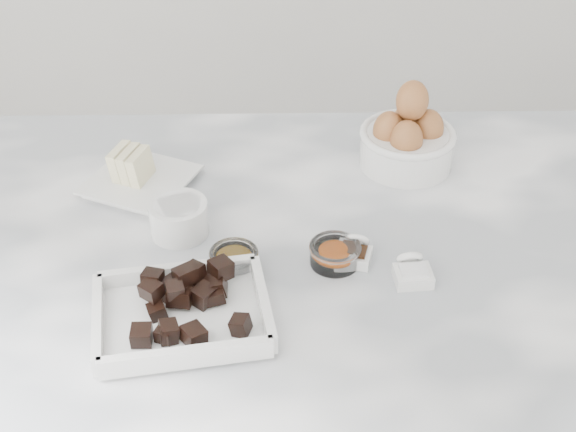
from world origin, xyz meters
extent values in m
cube|color=white|center=(0.00, 0.00, 0.92)|extent=(1.20, 0.80, 0.04)
cube|color=white|center=(-0.12, -0.14, 0.95)|extent=(0.23, 0.19, 0.01)
cube|color=white|center=(-0.21, 0.17, 0.95)|extent=(0.18, 0.18, 0.01)
cube|color=white|center=(-0.21, 0.17, 0.95)|extent=(0.20, 0.20, 0.00)
cylinder|color=white|center=(-0.14, 0.05, 0.97)|extent=(0.09, 0.09, 0.05)
cylinder|color=white|center=(-0.14, 0.05, 0.99)|extent=(0.07, 0.07, 0.01)
cylinder|color=white|center=(0.22, 0.23, 0.97)|extent=(0.15, 0.15, 0.06)
torus|color=white|center=(0.22, 0.23, 1.00)|extent=(0.16, 0.16, 0.01)
ellipsoid|color=#A46334|center=(0.25, 0.23, 1.00)|extent=(0.05, 0.05, 0.07)
ellipsoid|color=#A46334|center=(0.19, 0.22, 1.00)|extent=(0.05, 0.05, 0.07)
ellipsoid|color=#A46334|center=(0.22, 0.26, 1.00)|extent=(0.05, 0.05, 0.07)
ellipsoid|color=#A46334|center=(0.21, 0.19, 1.00)|extent=(0.05, 0.05, 0.07)
ellipsoid|color=#A46334|center=(0.22, 0.23, 1.06)|extent=(0.05, 0.05, 0.07)
cylinder|color=white|center=(-0.06, -0.03, 0.95)|extent=(0.06, 0.06, 0.03)
torus|color=white|center=(-0.06, -0.03, 0.97)|extent=(0.07, 0.07, 0.01)
cylinder|color=orange|center=(-0.06, -0.03, 0.95)|extent=(0.05, 0.05, 0.01)
cylinder|color=white|center=(0.08, -0.03, 0.95)|extent=(0.07, 0.07, 0.03)
torus|color=white|center=(0.08, -0.03, 0.97)|extent=(0.07, 0.07, 0.01)
ellipsoid|color=#FB4F07|center=(0.08, -0.03, 0.96)|extent=(0.05, 0.05, 0.02)
cube|color=white|center=(0.11, -0.02, 0.95)|extent=(0.06, 0.05, 0.02)
cube|color=black|center=(0.11, -0.02, 0.96)|extent=(0.04, 0.04, 0.00)
torus|color=white|center=(0.12, 0.00, 0.96)|extent=(0.04, 0.04, 0.03)
cube|color=white|center=(0.19, -0.07, 0.95)|extent=(0.05, 0.04, 0.02)
cube|color=white|center=(0.19, -0.07, 0.96)|extent=(0.04, 0.03, 0.00)
torus|color=white|center=(0.18, -0.04, 0.96)|extent=(0.04, 0.03, 0.04)
camera|label=1|loc=(0.00, -0.88, 1.65)|focal=50.00mm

